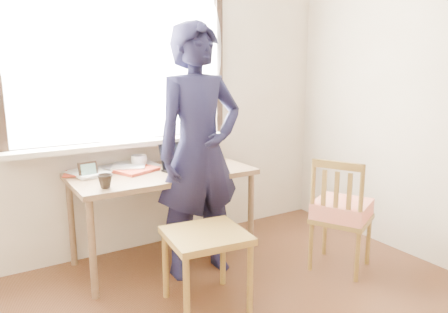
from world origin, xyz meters
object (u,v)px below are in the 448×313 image
desk (162,181)px  laptop (182,164)px  mug_dark (105,181)px  side_chair (341,211)px  mug_white (139,161)px  work_chair (206,244)px  person (199,152)px

desk → laptop: (0.16, -0.04, 0.13)m
desk → mug_dark: mug_dark is taller
desk → side_chair: side_chair is taller
desk → laptop: laptop is taller
mug_white → work_chair: (0.07, -0.97, -0.36)m
side_chair → desk: bearing=142.7°
mug_dark → work_chair: size_ratio=0.19×
work_chair → desk: bearing=87.3°
laptop → mug_dark: bearing=-164.0°
mug_dark → work_chair: 0.80m
mug_white → person: 0.60m
desk → work_chair: desk is taller
mug_white → person: (0.27, -0.52, 0.14)m
laptop → mug_dark: size_ratio=3.49×
laptop → person: bearing=-87.1°
laptop → desk: bearing=167.0°
work_chair → person: person is taller
work_chair → side_chair: (1.13, -0.08, 0.04)m
laptop → person: 0.30m
mug_white → work_chair: 1.04m
mug_dark → side_chair: bearing=-20.8°
work_chair → mug_dark: bearing=131.7°
mug_dark → laptop: bearing=16.0°
side_chair → mug_white: bearing=138.8°
mug_white → desk: bearing=-64.5°
desk → work_chair: bearing=-92.7°
side_chair → laptop: bearing=139.6°
mug_white → person: person is taller
mug_white → work_chair: mug_white is taller
work_chair → laptop: bearing=75.2°
work_chair → person: (0.20, 0.46, 0.50)m
laptop → person: (0.01, -0.27, 0.14)m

